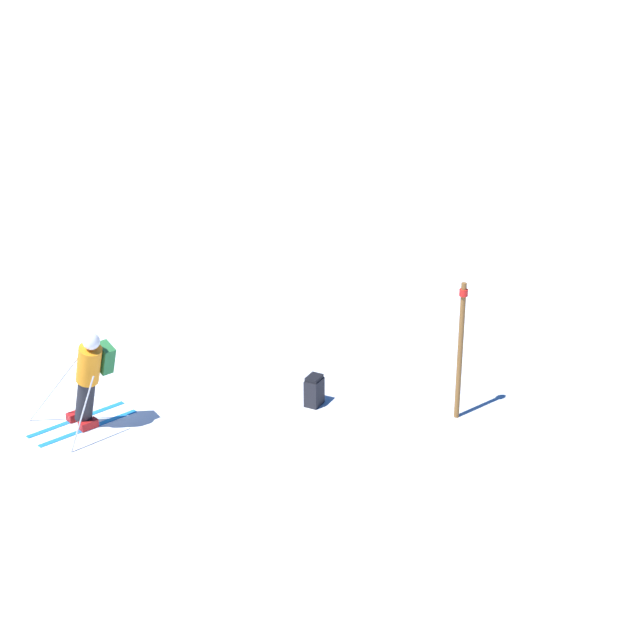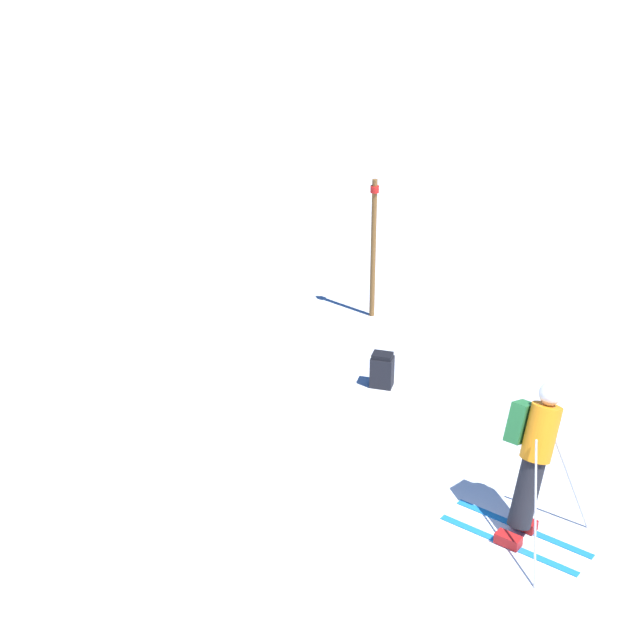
% 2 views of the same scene
% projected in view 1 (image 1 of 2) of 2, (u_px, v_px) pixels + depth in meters
% --- Properties ---
extents(ground_plane, '(300.00, 300.00, 0.00)m').
position_uv_depth(ground_plane, '(65.00, 395.00, 17.06)').
color(ground_plane, white).
extents(skier, '(1.25, 1.71, 1.73)m').
position_uv_depth(skier, '(89.00, 375.00, 15.62)').
color(skier, '#1E7AC6').
rests_on(skier, ground).
extents(spare_backpack, '(0.36, 0.37, 0.50)m').
position_uv_depth(spare_backpack, '(314.00, 391.00, 16.67)').
color(spare_backpack, black).
rests_on(spare_backpack, ground).
extents(trail_marker, '(0.13, 0.13, 2.21)m').
position_uv_depth(trail_marker, '(460.00, 346.00, 15.92)').
color(trail_marker, brown).
rests_on(trail_marker, ground).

